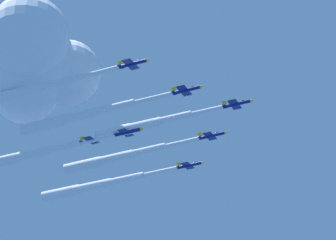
% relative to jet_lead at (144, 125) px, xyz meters
% --- Properties ---
extents(jet_lead, '(36.09, 42.81, 4.47)m').
position_rel_jet_lead_xyz_m(jet_lead, '(0.00, 0.00, 0.00)').
color(jet_lead, navy).
extents(jet_port_inner, '(40.55, 46.91, 4.51)m').
position_rel_jet_lead_xyz_m(jet_port_inner, '(21.04, 3.61, 0.88)').
color(jet_port_inner, navy).
extents(jet_starboard_inner, '(41.68, 48.92, 4.49)m').
position_rel_jet_lead_xyz_m(jet_starboard_inner, '(0.82, 21.96, -2.15)').
color(jet_starboard_inner, navy).
extents(jet_port_mid, '(41.84, 49.37, 4.50)m').
position_rel_jet_lead_xyz_m(jet_port_mid, '(40.05, 6.13, 1.27)').
color(jet_port_mid, navy).
extents(jet_starboard_mid, '(41.54, 48.97, 4.56)m').
position_rel_jet_lead_xyz_m(jet_starboard_mid, '(-2.12, 39.93, 0.43)').
color(jet_starboard_mid, navy).
extents(jet_port_outer, '(40.47, 47.81, 4.54)m').
position_rel_jet_lead_xyz_m(jet_port_outer, '(25.84, 31.58, -1.59)').
color(jet_port_outer, navy).
extents(jet_starboard_outer, '(36.88, 43.82, 4.56)m').
position_rel_jet_lead_xyz_m(jet_starboard_outer, '(31.16, 38.40, -1.45)').
color(jet_starboard_outer, navy).
extents(cloud_puff, '(53.86, 42.19, 33.82)m').
position_rel_jet_lead_xyz_m(cloud_puff, '(2.83, 38.58, 18.00)').
color(cloud_puff, white).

